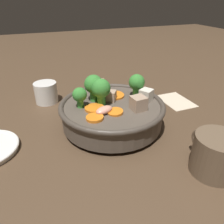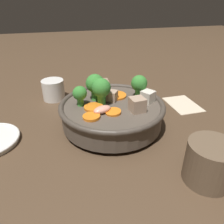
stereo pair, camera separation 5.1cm
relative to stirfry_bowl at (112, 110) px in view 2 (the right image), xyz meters
The scene contains 5 objects.
ground_plane 0.04m from the stirfry_bowl, behind, with size 3.00×3.00×0.00m, color #4C3826.
stirfry_bowl is the anchor object (origin of this frame).
tea_cup 0.23m from the stirfry_bowl, 34.20° to the left, with size 0.06×0.06×0.06m.
dark_mug 0.24m from the stirfry_bowl, 151.00° to the right, with size 0.10×0.08×0.07m.
napkin 0.24m from the stirfry_bowl, 75.86° to the right, with size 0.11×0.08×0.00m.
Camera 2 is at (-0.43, 0.11, 0.28)m, focal length 35.00 mm.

